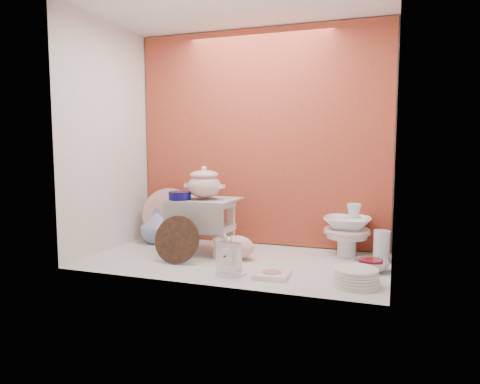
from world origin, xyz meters
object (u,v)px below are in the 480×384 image
(dinner_plate_stack, at_px, (356,277))
(porcelain_tower, at_px, (347,230))
(step_stool, at_px, (205,226))
(plush_pig, at_px, (237,247))
(floral_platter, at_px, (169,215))
(gold_rim_teacup, at_px, (231,264))
(crystal_bowl, at_px, (371,266))
(blue_white_vase, at_px, (157,226))
(mantel_clock, at_px, (229,257))
(soup_tureen, at_px, (204,183))

(dinner_plate_stack, bearing_deg, porcelain_tower, 100.24)
(step_stool, xyz_separation_m, plush_pig, (0.26, -0.11, -0.10))
(floral_platter, bearing_deg, porcelain_tower, -0.85)
(gold_rim_teacup, relative_size, crystal_bowl, 0.57)
(floral_platter, xyz_separation_m, dinner_plate_stack, (1.38, -0.61, -0.15))
(floral_platter, bearing_deg, crystal_bowl, -12.54)
(dinner_plate_stack, height_order, crystal_bowl, dinner_plate_stack)
(gold_rim_teacup, bearing_deg, porcelain_tower, 47.63)
(plush_pig, bearing_deg, blue_white_vase, 160.15)
(blue_white_vase, height_order, gold_rim_teacup, blue_white_vase)
(step_stool, relative_size, mantel_clock, 2.02)
(step_stool, xyz_separation_m, mantel_clock, (0.33, -0.44, -0.08))
(step_stool, xyz_separation_m, gold_rim_teacup, (0.33, -0.40, -0.12))
(plush_pig, bearing_deg, floral_platter, 152.59)
(floral_platter, bearing_deg, dinner_plate_stack, -23.90)
(plush_pig, height_order, porcelain_tower, porcelain_tower)
(soup_tureen, xyz_separation_m, gold_rim_teacup, (0.33, -0.38, -0.41))
(gold_rim_teacup, distance_m, porcelain_tower, 0.83)
(blue_white_vase, height_order, plush_pig, blue_white_vase)
(soup_tureen, relative_size, dinner_plate_stack, 1.07)
(gold_rim_teacup, height_order, crystal_bowl, gold_rim_teacup)
(blue_white_vase, distance_m, gold_rim_teacup, 0.95)
(blue_white_vase, xyz_separation_m, dinner_plate_stack, (1.44, -0.53, -0.08))
(plush_pig, xyz_separation_m, crystal_bowl, (0.79, 0.01, -0.05))
(gold_rim_teacup, xyz_separation_m, porcelain_tower, (0.56, 0.61, 0.11))
(crystal_bowl, bearing_deg, blue_white_vase, 170.92)
(soup_tureen, distance_m, plush_pig, 0.47)
(floral_platter, height_order, plush_pig, floral_platter)
(crystal_bowl, relative_size, porcelain_tower, 0.58)
(blue_white_vase, bearing_deg, floral_platter, 54.65)
(blue_white_vase, relative_size, porcelain_tower, 0.74)
(soup_tureen, height_order, floral_platter, soup_tureen)
(soup_tureen, distance_m, crystal_bowl, 1.13)
(mantel_clock, xyz_separation_m, crystal_bowl, (0.72, 0.34, -0.07))
(floral_platter, distance_m, gold_rim_teacup, 0.96)
(soup_tureen, relative_size, mantel_clock, 1.26)
(crystal_bowl, bearing_deg, soup_tureen, 176.10)
(dinner_plate_stack, bearing_deg, step_stool, 158.82)
(step_stool, bearing_deg, gold_rim_teacup, -48.75)
(blue_white_vase, xyz_separation_m, mantel_clock, (0.78, -0.58, -0.02))
(floral_platter, height_order, crystal_bowl, floral_platter)
(step_stool, distance_m, mantel_clock, 0.55)
(blue_white_vase, bearing_deg, soup_tureen, -20.49)
(blue_white_vase, bearing_deg, dinner_plate_stack, -20.26)
(soup_tureen, bearing_deg, gold_rim_teacup, -49.42)
(mantel_clock, bearing_deg, soup_tureen, 145.45)
(plush_pig, bearing_deg, mantel_clock, -78.32)
(floral_platter, height_order, porcelain_tower, floral_platter)
(floral_platter, relative_size, blue_white_vase, 1.56)
(mantel_clock, height_order, gold_rim_teacup, mantel_clock)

